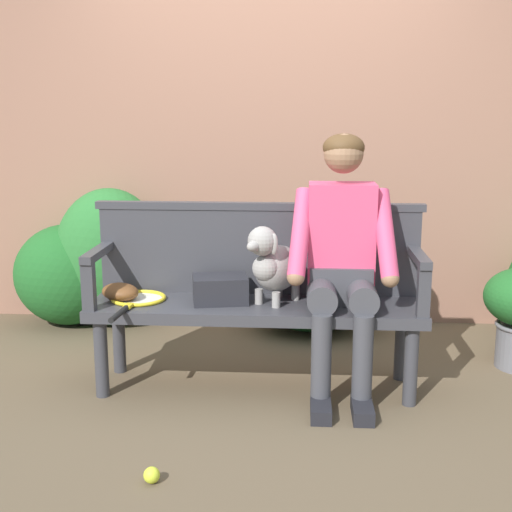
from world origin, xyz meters
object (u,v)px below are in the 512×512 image
(tennis_racket, at_px, (137,300))
(baseball_glove, at_px, (120,292))
(sports_bag, at_px, (220,289))
(garden_bench, at_px, (256,315))
(tennis_ball, at_px, (152,475))
(person_seated, at_px, (342,254))
(dog_on_bench, at_px, (274,264))

(tennis_racket, height_order, baseball_glove, baseball_glove)
(baseball_glove, height_order, sports_bag, sports_bag)
(garden_bench, bearing_deg, tennis_ball, -109.38)
(person_seated, distance_m, tennis_ball, 1.44)
(tennis_racket, bearing_deg, tennis_ball, -74.00)
(garden_bench, xyz_separation_m, dog_on_bench, (0.09, 0.00, 0.27))
(sports_bag, bearing_deg, tennis_racket, -178.32)
(garden_bench, height_order, sports_bag, sports_bag)
(person_seated, relative_size, sports_bag, 4.77)
(tennis_racket, bearing_deg, sports_bag, 1.68)
(dog_on_bench, bearing_deg, baseball_glove, 179.66)
(person_seated, relative_size, tennis_racket, 2.34)
(garden_bench, xyz_separation_m, tennis_racket, (-0.63, -0.01, 0.07))
(dog_on_bench, bearing_deg, tennis_ball, -113.92)
(person_seated, height_order, dog_on_bench, person_seated)
(tennis_racket, relative_size, sports_bag, 2.04)
(garden_bench, height_order, person_seated, person_seated)
(dog_on_bench, height_order, tennis_racket, dog_on_bench)
(person_seated, distance_m, dog_on_bench, 0.35)
(sports_bag, bearing_deg, tennis_ball, -99.22)
(sports_bag, xyz_separation_m, tennis_ball, (-0.16, -0.99, -0.50))
(dog_on_bench, xyz_separation_m, tennis_racket, (-0.72, -0.01, -0.20))
(garden_bench, height_order, tennis_racket, tennis_racket)
(garden_bench, distance_m, tennis_ball, 1.11)
(tennis_racket, bearing_deg, baseball_glove, 168.63)
(garden_bench, relative_size, person_seated, 1.29)
(person_seated, xyz_separation_m, baseball_glove, (-1.16, 0.01, -0.23))
(tennis_racket, height_order, tennis_ball, tennis_racket)
(garden_bench, xyz_separation_m, person_seated, (0.44, -0.01, 0.33))
(baseball_glove, bearing_deg, tennis_ball, -32.34)
(tennis_ball, bearing_deg, baseball_glove, 110.57)
(garden_bench, height_order, dog_on_bench, dog_on_bench)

